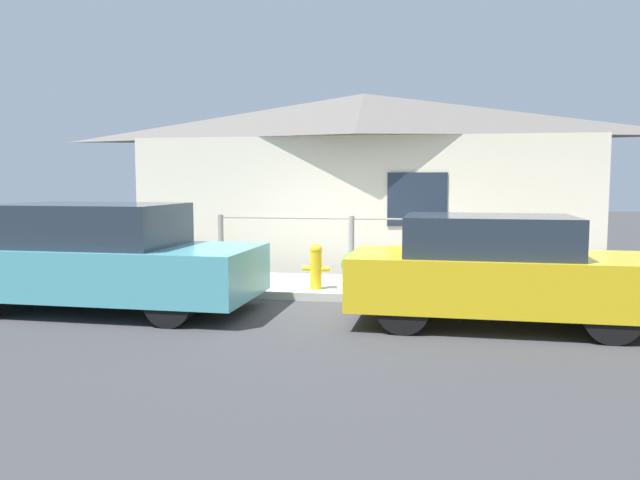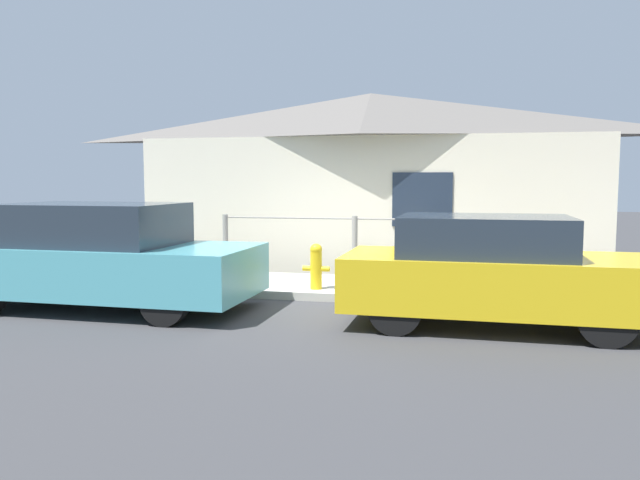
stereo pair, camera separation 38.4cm
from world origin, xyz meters
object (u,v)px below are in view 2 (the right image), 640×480
object	(u,v)px
potted_plant_by_fence	(174,255)
car_left	(101,257)
fire_hydrant	(316,265)
potted_plant_near_hydrant	(355,267)
car_right	(493,271)

from	to	relation	value
potted_plant_by_fence	car_left	bearing A→B (deg)	-89.94
fire_hydrant	potted_plant_near_hydrant	xyz separation A→B (m)	(0.50, 0.70, -0.10)
car_left	car_right	xyz separation A→B (m)	(5.35, -0.00, -0.04)
car_left	fire_hydrant	distance (m)	3.16
car_left	car_right	world-z (taller)	car_left
fire_hydrant	potted_plant_near_hydrant	size ratio (longest dim) A/B	1.41
car_right	potted_plant_by_fence	distance (m)	5.83
fire_hydrant	potted_plant_by_fence	size ratio (longest dim) A/B	1.08
potted_plant_near_hydrant	car_left	bearing A→B (deg)	-146.45
car_right	potted_plant_by_fence	bearing A→B (deg)	158.11
car_right	fire_hydrant	bearing A→B (deg)	151.57
potted_plant_near_hydrant	potted_plant_by_fence	bearing A→B (deg)	177.61
car_left	potted_plant_by_fence	xyz separation A→B (m)	(-0.00, 2.31, -0.24)
fire_hydrant	potted_plant_by_fence	distance (m)	2.91
fire_hydrant	car_right	bearing A→B (deg)	-29.94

